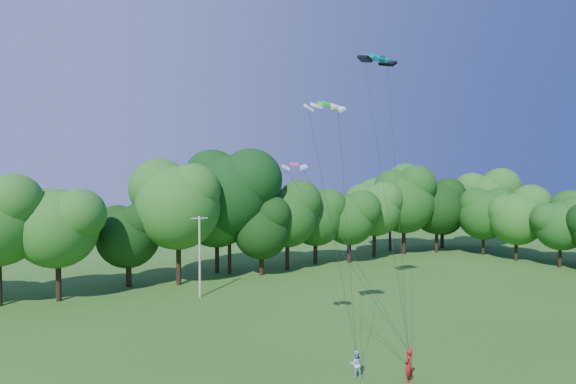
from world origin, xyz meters
name	(u,v)px	position (x,y,z in m)	size (l,w,h in m)	color
utility_pole	(200,255)	(-1.53, 28.45, 3.94)	(1.53, 0.25, 7.64)	beige
kite_flyer_left	(408,365)	(3.46, 6.18, 0.91)	(0.66, 0.44, 1.82)	#AB1618
kite_flyer_right	(356,364)	(1.22, 8.00, 0.77)	(0.75, 0.58, 1.54)	#ADCBF0
kite_teal	(376,56)	(8.85, 15.67, 20.77)	(3.22, 1.67, 0.59)	#047F8F
kite_green	(324,104)	(1.29, 11.58, 15.97)	(2.67, 1.59, 0.48)	#1FD223
kite_pink	(294,164)	(-0.37, 12.37, 12.17)	(1.77, 1.32, 0.25)	#E53F9E
tree_back_center	(229,191)	(4.53, 36.49, 9.68)	(10.65, 10.65, 15.49)	#332214
tree_back_east	(390,196)	(31.74, 39.95, 8.33)	(9.17, 9.17, 13.34)	#312113
tree_flank_east	(561,219)	(41.84, 20.30, 5.99)	(6.60, 6.60, 9.59)	#3A2617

